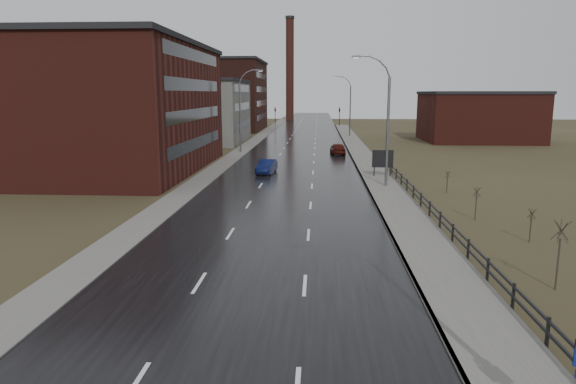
# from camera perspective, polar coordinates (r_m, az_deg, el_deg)

# --- Properties ---
(road) EXTENTS (14.00, 300.00, 0.06)m
(road) POSITION_cam_1_polar(r_m,az_deg,el_deg) (69.44, 1.03, 4.18)
(road) COLOR black
(road) RESTS_ON ground
(sidewalk_right) EXTENTS (3.20, 180.00, 0.18)m
(sidewalk_right) POSITION_cam_1_polar(r_m,az_deg,el_deg) (45.01, 10.71, 0.38)
(sidewalk_right) COLOR #595651
(sidewalk_right) RESTS_ON ground
(curb_right) EXTENTS (0.16, 180.00, 0.18)m
(curb_right) POSITION_cam_1_polar(r_m,az_deg,el_deg) (44.84, 8.78, 0.40)
(curb_right) COLOR slate
(curb_right) RESTS_ON ground
(sidewalk_left) EXTENTS (2.40, 260.00, 0.12)m
(sidewalk_left) POSITION_cam_1_polar(r_m,az_deg,el_deg) (70.25, -5.68, 4.23)
(sidewalk_left) COLOR #595651
(sidewalk_left) RESTS_ON ground
(warehouse_near) EXTENTS (22.44, 28.56, 13.50)m
(warehouse_near) POSITION_cam_1_polar(r_m,az_deg,el_deg) (58.94, -20.70, 8.85)
(warehouse_near) COLOR #471914
(warehouse_near) RESTS_ON ground
(warehouse_mid) EXTENTS (16.32, 20.40, 10.50)m
(warehouse_mid) POSITION_cam_1_polar(r_m,az_deg,el_deg) (89.40, -10.21, 8.88)
(warehouse_mid) COLOR slate
(warehouse_mid) RESTS_ON ground
(warehouse_far) EXTENTS (26.52, 24.48, 15.50)m
(warehouse_far) POSITION_cam_1_polar(r_m,az_deg,el_deg) (119.72, -9.23, 10.58)
(warehouse_far) COLOR #331611
(warehouse_far) RESTS_ON ground
(building_right) EXTENTS (18.36, 16.32, 8.50)m
(building_right) POSITION_cam_1_polar(r_m,az_deg,el_deg) (95.05, 20.38, 7.88)
(building_right) COLOR #471914
(building_right) RESTS_ON ground
(smokestack) EXTENTS (2.70, 2.70, 30.70)m
(smokestack) POSITION_cam_1_polar(r_m,az_deg,el_deg) (159.31, 0.21, 13.55)
(smokestack) COLOR #331611
(smokestack) RESTS_ON ground
(streetlight_right_mid) EXTENTS (3.36, 0.28, 11.35)m
(streetlight_right_mid) POSITION_cam_1_polar(r_m,az_deg,el_deg) (45.32, 10.68, 7.78)
(streetlight_right_mid) COLOR slate
(streetlight_right_mid) RESTS_ON ground
(streetlight_left) EXTENTS (3.36, 0.28, 11.35)m
(streetlight_left) POSITION_cam_1_polar(r_m,az_deg,el_deg) (71.71, -5.12, 9.01)
(streetlight_left) COLOR slate
(streetlight_left) RESTS_ON ground
(streetlight_right_far) EXTENTS (3.36, 0.28, 11.35)m
(streetlight_right_far) POSITION_cam_1_polar(r_m,az_deg,el_deg) (99.09, 6.76, 9.49)
(streetlight_right_far) COLOR slate
(streetlight_right_far) RESTS_ON ground
(guardrail) EXTENTS (0.10, 53.05, 1.10)m
(guardrail) POSITION_cam_1_polar(r_m,az_deg,el_deg) (29.20, 18.18, -4.45)
(guardrail) COLOR black
(guardrail) RESTS_ON ground
(shrub_c) EXTENTS (0.71, 0.75, 3.02)m
(shrub_c) POSITION_cam_1_polar(r_m,az_deg,el_deg) (24.37, 27.88, -6.01)
(shrub_c) COLOR #382D23
(shrub_c) RESTS_ON ground
(shrub_d) EXTENTS (0.46, 0.48, 1.92)m
(shrub_d) POSITION_cam_1_polar(r_m,az_deg,el_deg) (31.54, 25.37, -3.28)
(shrub_d) COLOR #382D23
(shrub_d) RESTS_ON ground
(shrub_e) EXTENTS (0.52, 0.55, 2.19)m
(shrub_e) POSITION_cam_1_polar(r_m,az_deg,el_deg) (35.75, 20.17, -1.08)
(shrub_e) COLOR #382D23
(shrub_e) RESTS_ON ground
(shrub_f) EXTENTS (0.44, 0.46, 1.84)m
(shrub_f) POSITION_cam_1_polar(r_m,az_deg,el_deg) (44.69, 17.27, 1.15)
(shrub_f) COLOR #382D23
(shrub_f) RESTS_ON ground
(billboard) EXTENTS (2.05, 0.17, 2.75)m
(billboard) POSITION_cam_1_polar(r_m,az_deg,el_deg) (50.86, 10.47, 3.56)
(billboard) COLOR black
(billboard) RESTS_ON ground
(traffic_light_left) EXTENTS (0.58, 2.73, 5.30)m
(traffic_light_left) POSITION_cam_1_polar(r_m,az_deg,el_deg) (129.40, -1.44, 9.33)
(traffic_light_left) COLOR black
(traffic_light_left) RESTS_ON ground
(traffic_light_right) EXTENTS (0.58, 2.73, 5.30)m
(traffic_light_right) POSITION_cam_1_polar(r_m,az_deg,el_deg) (129.06, 5.75, 9.28)
(traffic_light_right) COLOR black
(traffic_light_right) RESTS_ON ground
(car_near) EXTENTS (1.97, 4.50, 1.44)m
(car_near) POSITION_cam_1_polar(r_m,az_deg,el_deg) (52.85, -2.40, 2.80)
(car_near) COLOR #0D1541
(car_near) RESTS_ON ground
(car_far) EXTENTS (2.12, 4.80, 1.61)m
(car_far) POSITION_cam_1_polar(r_m,az_deg,el_deg) (69.59, 5.56, 4.79)
(car_far) COLOR #41100A
(car_far) RESTS_ON ground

